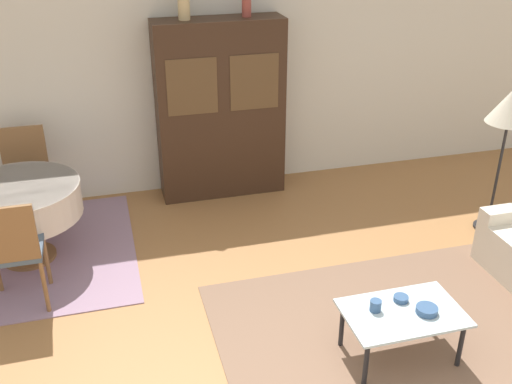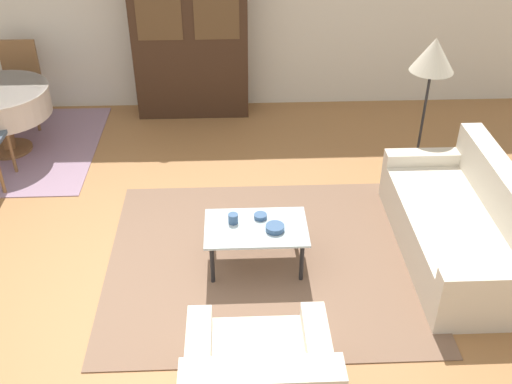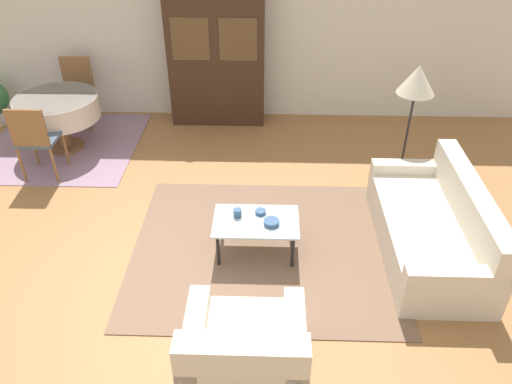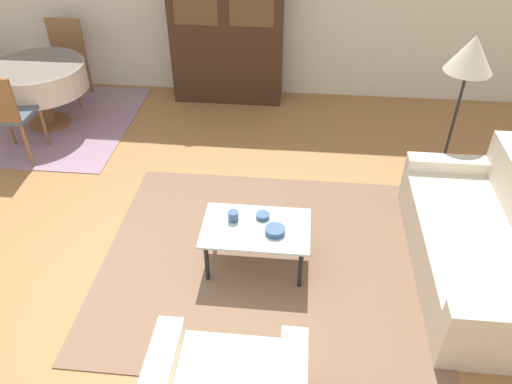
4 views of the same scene
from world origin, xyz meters
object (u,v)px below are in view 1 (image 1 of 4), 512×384
at_px(dining_chair_far, 26,170).
at_px(bowl_small, 401,299).
at_px(floor_lamp, 510,110).
at_px(vase_tall, 183,4).
at_px(dining_chair_near, 12,248).
at_px(vase_short, 247,7).
at_px(bowl, 427,310).
at_px(cup, 376,306).
at_px(coffee_table, 402,317).
at_px(display_cabinet, 220,110).
at_px(dining_table, 19,202).

height_order(dining_chair_far, bowl_small, dining_chair_far).
xyz_separation_m(floor_lamp, vase_tall, (-2.77, 1.56, 0.84)).
bearing_deg(dining_chair_far, dining_chair_near, 90.00).
height_order(dining_chair_near, vase_tall, vase_tall).
bearing_deg(vase_short, bowl, -80.60).
distance_m(cup, bowl_small, 0.24).
height_order(dining_chair_far, vase_tall, vase_tall).
relative_size(cup, vase_tall, 0.27).
bearing_deg(bowl, coffee_table, 160.43).
bearing_deg(vase_tall, dining_chair_near, -135.14).
bearing_deg(floor_lamp, vase_short, 143.86).
height_order(coffee_table, display_cabinet, display_cabinet).
height_order(cup, vase_tall, vase_tall).
bearing_deg(display_cabinet, dining_table, -155.51).
distance_m(display_cabinet, floor_lamp, 2.90).
xyz_separation_m(coffee_table, dining_table, (-2.71, 2.10, 0.24)).
distance_m(floor_lamp, cup, 2.55).
distance_m(dining_chair_near, bowl, 3.19).
distance_m(coffee_table, bowl_small, 0.14).
xyz_separation_m(dining_chair_near, cup, (2.52, -1.27, -0.13)).
distance_m(vase_tall, vase_short, 0.64).
bearing_deg(floor_lamp, bowl_small, -141.80).
xyz_separation_m(coffee_table, display_cabinet, (-0.66, 3.04, 0.61)).
distance_m(bowl_small, vase_short, 3.36).
relative_size(coffee_table, vase_short, 4.47).
relative_size(display_cabinet, dining_chair_far, 1.97).
distance_m(coffee_table, dining_table, 3.44).
distance_m(bowl, vase_tall, 3.70).
bearing_deg(vase_tall, display_cabinet, -0.16).
bearing_deg(dining_chair_far, coffee_table, 133.37).
bearing_deg(bowl_small, dining_table, 144.23).
relative_size(dining_chair_far, cup, 11.55).
bearing_deg(vase_tall, vase_short, 0.00).
xyz_separation_m(bowl, vase_tall, (-1.15, 3.09, 1.66)).
distance_m(display_cabinet, dining_chair_near, 2.69).
distance_m(display_cabinet, bowl, 3.24).
bearing_deg(cup, dining_table, 141.08).
bearing_deg(vase_short, cup, -86.70).
xyz_separation_m(dining_chair_near, floor_lamp, (4.48, 0.14, 0.68)).
height_order(dining_table, vase_tall, vase_tall).
bearing_deg(display_cabinet, cup, -80.98).
distance_m(dining_chair_near, vase_tall, 2.85).
distance_m(bowl_small, vase_tall, 3.52).
height_order(display_cabinet, dining_chair_far, display_cabinet).
xyz_separation_m(display_cabinet, bowl, (0.81, -3.09, -0.54)).
distance_m(floor_lamp, bowl_small, 2.35).
relative_size(display_cabinet, floor_lamp, 1.32).
bearing_deg(coffee_table, display_cabinet, 102.24).
height_order(dining_chair_far, bowl, dining_chair_far).
height_order(dining_table, dining_chair_far, dining_chair_far).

